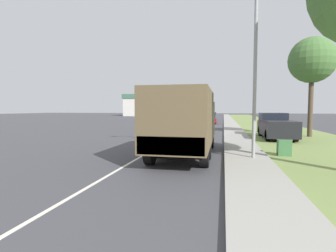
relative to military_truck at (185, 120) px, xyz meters
The scene contains 13 objects.
ground_plane 27.20m from the military_truck, 93.96° to the left, with size 180.00×180.00×0.00m, color #424247.
lane_centre_stripe 27.20m from the military_truck, 93.96° to the left, with size 0.12×120.00×0.00m.
sidewalk_right 27.26m from the military_truck, 84.46° to the left, with size 1.80×120.00×0.12m.
grass_strip_right 28.03m from the military_truck, 75.46° to the left, with size 7.00×120.00×0.02m.
military_truck is the anchor object (origin of this frame).
car_nearest_ahead 14.66m from the military_truck, 103.91° to the left, with size 1.77×4.62×1.67m.
car_second_ahead 26.36m from the military_truck, 90.48° to the left, with size 1.77×4.57×1.39m.
car_third_ahead 37.04m from the military_truck, 90.70° to the left, with size 1.85×4.36×1.48m.
pickup_truck 9.77m from the military_truck, 56.89° to the left, with size 1.95×5.14×1.78m.
lamp_post 4.00m from the military_truck, 10.65° to the right, with size 1.69×0.24×7.46m.
tree_mid_right 13.33m from the military_truck, 50.76° to the left, with size 3.36×3.36×7.37m.
utility_box 4.57m from the military_truck, 10.60° to the left, with size 0.55×0.45×0.70m.
building_distant 68.09m from the military_truck, 107.20° to the left, with size 14.16×10.17×6.38m.
Camera 1 is at (3.54, 1.34, 2.10)m, focal length 28.00 mm.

